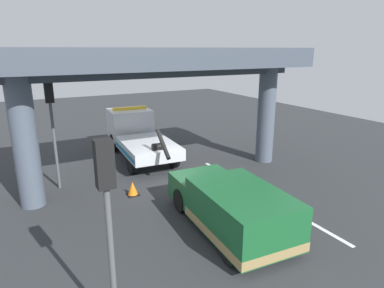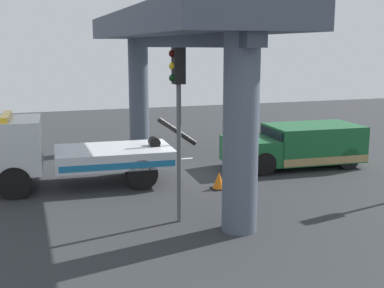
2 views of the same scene
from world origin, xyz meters
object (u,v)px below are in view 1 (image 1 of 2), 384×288
Objects in this scene: towed_van_green at (232,208)px; traffic_light_far at (51,111)px; tow_truck_white at (137,134)px; traffic_cone_orange at (133,189)px; traffic_light_near at (107,198)px.

towed_van_green is 8.05m from traffic_light_far.
traffic_light_far is at bearing 122.39° from tow_truck_white.
traffic_light_far is at bearing 49.27° from traffic_cone_orange.
traffic_light_near is (-11.34, 4.47, 1.82)m from tow_truck_white.
towed_van_green is 9.54× the size of traffic_cone_orange.
tow_truck_white is 1.62× the size of traffic_light_far.
tow_truck_white is 1.38× the size of towed_van_green.
traffic_light_near is at bearing 158.47° from tow_truck_white.
tow_truck_white is 9.08m from towed_van_green.
tow_truck_white is at bearing -21.69° from traffic_cone_orange.
traffic_light_far reaches higher than tow_truck_white.
towed_van_green is at bearing 179.69° from tow_truck_white.
traffic_light_far is at bearing 35.36° from towed_van_green.
traffic_light_far is 4.46m from traffic_cone_orange.
traffic_light_near reaches higher than traffic_cone_orange.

